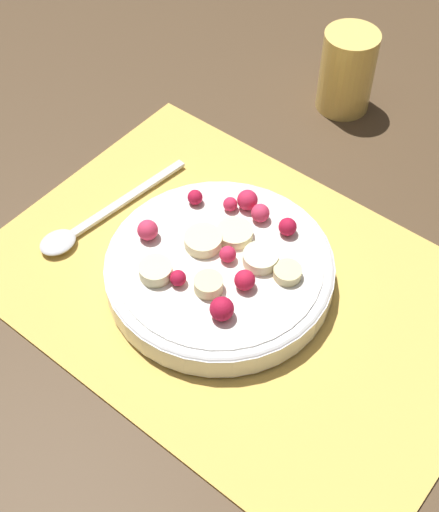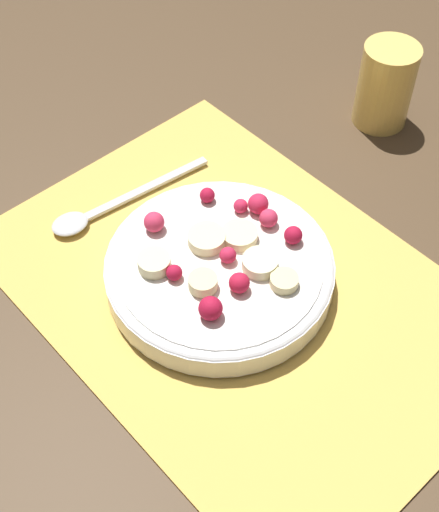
# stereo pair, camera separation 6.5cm
# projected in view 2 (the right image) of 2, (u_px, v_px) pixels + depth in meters

# --- Properties ---
(ground_plane) EXTENTS (3.00, 3.00, 0.00)m
(ground_plane) POSITION_uv_depth(u_px,v_px,m) (238.00, 292.00, 0.68)
(ground_plane) COLOR #4C3823
(placemat) EXTENTS (0.47, 0.33, 0.01)m
(placemat) POSITION_uv_depth(u_px,v_px,m) (238.00, 290.00, 0.68)
(placemat) COLOR #E0B251
(placemat) RESTS_ON ground_plane
(fruit_bowl) EXTENTS (0.22, 0.22, 0.05)m
(fruit_bowl) POSITION_uv_depth(u_px,v_px,m) (220.00, 268.00, 0.67)
(fruit_bowl) COLOR white
(fruit_bowl) RESTS_ON placemat
(spoon) EXTENTS (0.04, 0.19, 0.01)m
(spoon) POSITION_uv_depth(u_px,v_px,m) (99.00, 210.00, 0.73)
(spoon) COLOR silver
(spoon) RESTS_ON placemat
(drinking_glass) EXTENTS (0.06, 0.06, 0.10)m
(drinking_glass) POSITION_uv_depth(u_px,v_px,m) (385.00, 85.00, 0.80)
(drinking_glass) COLOR #F4CC66
(drinking_glass) RESTS_ON ground_plane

